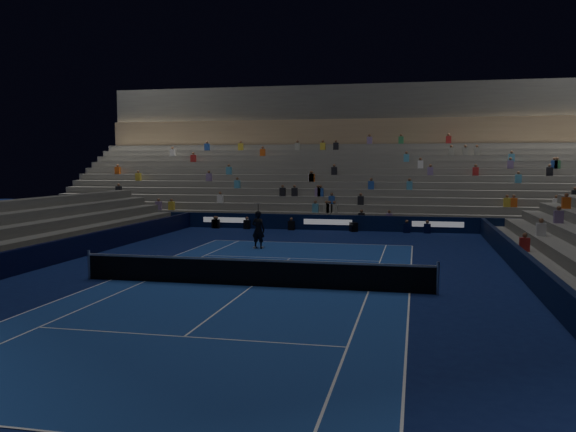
# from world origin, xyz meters

# --- Properties ---
(ground) EXTENTS (90.00, 90.00, 0.00)m
(ground) POSITION_xyz_m (0.00, 0.00, 0.00)
(ground) COLOR #0C184A
(ground) RESTS_ON ground
(court_surface) EXTENTS (10.97, 23.77, 0.01)m
(court_surface) POSITION_xyz_m (0.00, 0.00, 0.01)
(court_surface) COLOR navy
(court_surface) RESTS_ON ground
(sponsor_barrier_far) EXTENTS (44.00, 0.25, 1.00)m
(sponsor_barrier_far) POSITION_xyz_m (0.00, 18.50, 0.50)
(sponsor_barrier_far) COLOR black
(sponsor_barrier_far) RESTS_ON ground
(sponsor_barrier_east) EXTENTS (0.25, 37.00, 1.00)m
(sponsor_barrier_east) POSITION_xyz_m (9.70, 0.00, 0.50)
(sponsor_barrier_east) COLOR black
(sponsor_barrier_east) RESTS_ON ground
(sponsor_barrier_west) EXTENTS (0.25, 37.00, 1.00)m
(sponsor_barrier_west) POSITION_xyz_m (-9.70, 0.00, 0.50)
(sponsor_barrier_west) COLOR black
(sponsor_barrier_west) RESTS_ON ground
(grandstand_main) EXTENTS (44.00, 15.20, 11.20)m
(grandstand_main) POSITION_xyz_m (0.00, 27.90, 3.38)
(grandstand_main) COLOR slate
(grandstand_main) RESTS_ON ground
(tennis_net) EXTENTS (12.90, 0.10, 1.10)m
(tennis_net) POSITION_xyz_m (0.00, 0.00, 0.50)
(tennis_net) COLOR #B2B2B7
(tennis_net) RESTS_ON ground
(tennis_player) EXTENTS (0.80, 0.62, 1.95)m
(tennis_player) POSITION_xyz_m (-2.27, 9.26, 0.97)
(tennis_player) COLOR black
(tennis_player) RESTS_ON ground
(broadcast_camera) EXTENTS (0.61, 0.96, 0.58)m
(broadcast_camera) POSITION_xyz_m (1.73, 18.00, 0.30)
(broadcast_camera) COLOR black
(broadcast_camera) RESTS_ON ground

